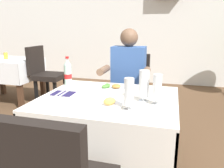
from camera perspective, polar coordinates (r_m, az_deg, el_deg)
name	(u,v)px	position (r m, az deg, el deg)	size (l,w,h in m)	color
back_wall	(158,18)	(5.20, 11.77, 16.35)	(11.00, 0.12, 2.93)	white
main_dining_table	(109,118)	(1.78, -0.86, -8.76)	(1.04, 0.89, 0.74)	white
chair_far_diner_seat	(129,91)	(2.55, 4.37, -1.88)	(0.44, 0.50, 0.97)	black
seated_diner_far	(127,80)	(2.41, 3.98, 0.99)	(0.50, 0.46, 1.26)	#282D42
plate_near_camera	(107,104)	(1.53, -1.32, -5.10)	(0.24, 0.24, 0.07)	white
plate_far_diner	(110,88)	(1.92, -0.59, -0.98)	(0.25, 0.25, 0.05)	white
beer_glass_left	(129,93)	(1.42, 4.40, -2.41)	(0.07, 0.07, 0.22)	white
beer_glass_middle	(157,90)	(1.55, 11.57, -1.48)	(0.07, 0.07, 0.22)	white
beer_glass_right	(144,86)	(1.61, 8.25, -0.50)	(0.07, 0.07, 0.23)	white
cola_bottle_primary	(68,73)	(2.07, -11.33, 2.80)	(0.07, 0.07, 0.27)	silver
napkin_cutlery_set	(63,93)	(1.84, -12.51, -2.37)	(0.17, 0.19, 0.01)	#231E4C
background_dining_table	(8,70)	(4.21, -25.17, 3.35)	(1.01, 0.75, 0.74)	white
background_chair_right	(45,72)	(3.79, -16.92, 2.96)	(0.50, 0.44, 0.97)	black
background_table_tumbler	(6,56)	(4.18, -25.73, 6.58)	(0.06, 0.06, 0.11)	gold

